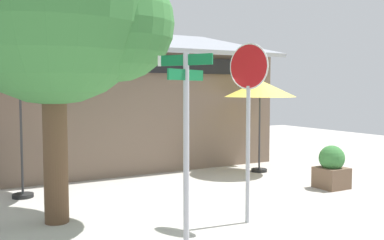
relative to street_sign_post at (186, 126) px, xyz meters
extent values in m
cube|color=#ADA8A0|center=(1.81, 1.79, -1.81)|extent=(28.00, 28.00, 0.10)
cube|color=#705B4C|center=(1.78, 7.34, -0.10)|extent=(8.12, 4.45, 3.31)
cube|color=#999EA8|center=(1.78, 7.19, 2.09)|extent=(8.62, 5.07, 1.15)
cube|color=black|center=(1.78, 5.06, 1.20)|extent=(7.52, 0.16, 0.44)
cylinder|color=#A8AAB2|center=(0.00, 0.00, -0.34)|extent=(0.09, 0.09, 2.83)
cube|color=#116B38|center=(0.00, 0.00, 0.98)|extent=(0.44, 0.82, 0.16)
cube|color=#116B38|center=(0.00, 0.00, 0.76)|extent=(0.82, 0.44, 0.16)
cube|color=white|center=(-0.22, 0.42, 0.98)|extent=(0.06, 0.07, 0.16)
cylinder|color=#A8AAB2|center=(1.38, 0.31, -0.58)|extent=(0.07, 0.07, 2.36)
cylinder|color=white|center=(1.38, 0.31, 0.93)|extent=(0.26, 0.75, 0.78)
cylinder|color=red|center=(1.38, 0.31, 0.93)|extent=(0.26, 0.70, 0.73)
cylinder|color=black|center=(-1.72, 4.08, -1.72)|extent=(0.44, 0.44, 0.08)
cylinder|color=#333335|center=(-1.72, 4.08, -0.59)|extent=(0.05, 0.05, 2.33)
cone|color=white|center=(-1.72, 4.08, 0.71)|extent=(2.16, 2.16, 0.38)
sphere|color=silver|center=(-1.72, 4.08, 0.93)|extent=(0.08, 0.08, 0.08)
cylinder|color=black|center=(4.49, 3.91, -1.72)|extent=(0.44, 0.44, 0.08)
cylinder|color=#333335|center=(4.49, 3.91, -0.69)|extent=(0.05, 0.05, 2.14)
cone|color=#EAD14C|center=(4.49, 3.91, 0.56)|extent=(1.98, 1.98, 0.47)
sphere|color=silver|center=(4.49, 3.91, 0.83)|extent=(0.08, 0.08, 0.08)
cylinder|color=brown|center=(-1.48, 1.95, -0.53)|extent=(0.41, 0.41, 2.47)
sphere|color=#387538|center=(-1.48, 1.95, 2.01)|extent=(3.48, 3.48, 3.48)
sphere|color=#387538|center=(-0.53, 1.51, 1.66)|extent=(2.00, 2.00, 2.00)
cube|color=brown|center=(4.68, 1.47, -1.52)|extent=(0.64, 0.64, 0.48)
sphere|color=#387538|center=(4.68, 1.47, -1.05)|extent=(0.59, 0.59, 0.59)
camera|label=1|loc=(-3.12, -5.67, 0.55)|focal=40.92mm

